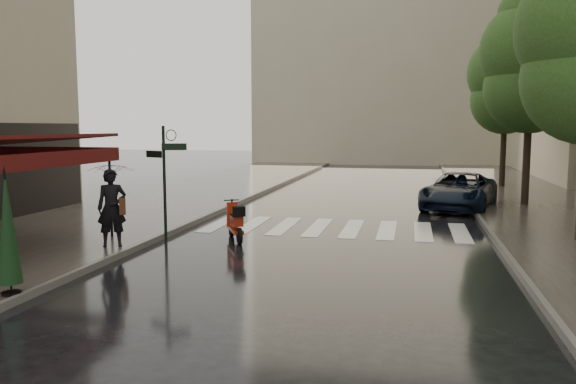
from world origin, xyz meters
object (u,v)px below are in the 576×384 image
at_px(parked_car, 459,191).
at_px(parasol_back, 8,228).
at_px(scooter, 236,223).
at_px(pedestrian_with_umbrella, 111,177).

distance_m(parked_car, parasol_back, 16.03).
height_order(scooter, parked_car, parked_car).
distance_m(pedestrian_with_umbrella, scooter, 3.47).
relative_size(pedestrian_with_umbrella, scooter, 1.79).
bearing_deg(parked_car, pedestrian_with_umbrella, -119.27).
distance_m(scooter, parasol_back, 6.42).
height_order(pedestrian_with_umbrella, scooter, pedestrian_with_umbrella).
bearing_deg(pedestrian_with_umbrella, parked_car, 16.47).
bearing_deg(pedestrian_with_umbrella, parasol_back, -114.89).
relative_size(pedestrian_with_umbrella, parked_car, 0.53).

